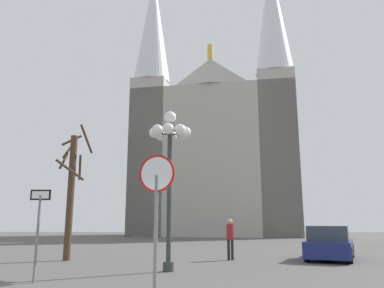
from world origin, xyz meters
The scene contains 7 objects.
cathedral centered at (2.57, 40.48, 11.29)m, with size 20.93×13.82×35.35m.
stop_sign centered at (1.13, 1.93, 2.13)m, with size 0.81×0.22×3.01m.
one_way_arrow_sign centered at (-2.41, 4.03, 1.53)m, with size 0.56×0.07×2.45m.
street_lamp centered at (0.85, 6.60, 4.08)m, with size 1.48×1.48×5.42m.
bare_tree centered at (-3.87, 10.01, 2.95)m, with size 1.37×1.39×5.77m.
parked_car_near_navy centered at (7.38, 11.05, 0.67)m, with size 3.19×4.67×1.43m.
pedestrian_walking centered at (3.04, 10.55, 1.05)m, with size 0.32×0.32×1.72m.
Camera 1 is at (2.36, -6.13, 1.55)m, focal length 35.16 mm.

